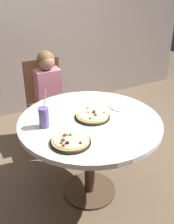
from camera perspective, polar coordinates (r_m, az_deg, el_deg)
name	(u,v)px	position (r m, az deg, el deg)	size (l,w,h in m)	color
ground_plane	(90,191)	(2.70, 0.52, -15.67)	(8.00, 8.00, 0.00)	brown
wall_with_window	(15,2)	(3.74, -14.47, 20.82)	(5.20, 0.14, 2.90)	#A8998E
dining_table	(90,131)	(2.30, 0.59, -3.92)	(1.15, 1.15, 0.75)	silver
chair_wooden	(46,97)	(3.19, -8.35, 2.99)	(0.41, 0.41, 0.95)	brown
diner_child	(52,107)	(3.06, -7.17, 0.93)	(0.27, 0.42, 1.08)	#3F4766
pizza_veggie	(92,116)	(2.28, 1.10, -0.76)	(0.29, 0.29, 0.05)	black
pizza_cheese	(70,141)	(1.96, -3.41, -5.88)	(0.29, 0.29, 0.05)	black
soda_cup	(44,117)	(2.15, -8.72, -1.04)	(0.08, 0.08, 0.31)	#6659A5
plate_small	(120,107)	(2.46, 6.75, 1.05)	(0.18, 0.18, 0.01)	white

